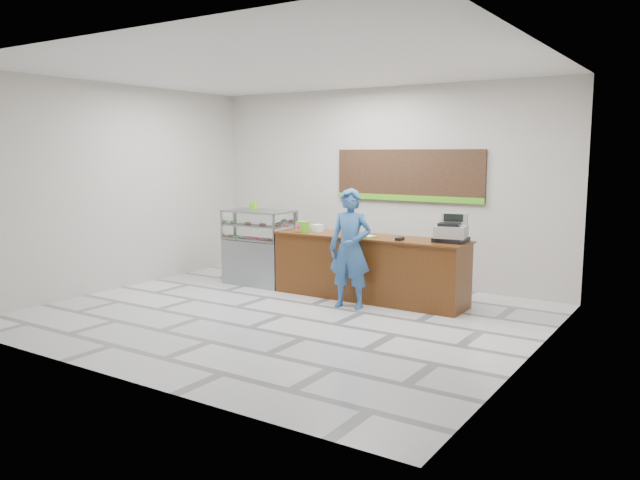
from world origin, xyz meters
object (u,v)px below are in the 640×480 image
Objects in this scene: display_case at (259,247)px; customer at (350,249)px; sales_counter at (368,268)px; cash_register at (451,231)px; serving_tray at (365,236)px.

customer reaches higher than display_case.
cash_register reaches higher than sales_counter.
cash_register is (1.34, 0.11, 0.67)m from sales_counter.
cash_register is 1.53m from customer.
customer reaches higher than sales_counter.
customer is (0.02, -0.61, 0.39)m from sales_counter.
display_case is at bearing 155.62° from customer.
display_case reaches higher than sales_counter.
cash_register is at bearing 1.75° from display_case.
serving_tray is (0.00, -0.11, 0.52)m from sales_counter.
serving_tray is at bearing 82.59° from customer.
customer is (2.24, -0.60, 0.23)m from display_case.
sales_counter is at bearing 0.01° from display_case.
display_case is 2.46× the size of cash_register.
sales_counter is 0.72m from customer.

